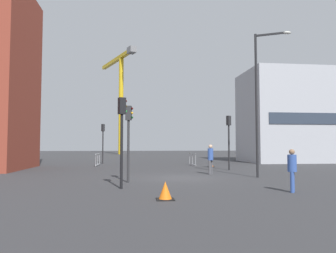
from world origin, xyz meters
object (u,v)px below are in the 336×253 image
object	(u,v)px
streetlamp_tall	(260,92)
pedestrian_waiting	(292,167)
traffic_light_verge	(103,137)
traffic_cone_by_barrier	(211,164)
pedestrian_walking	(211,157)
traffic_light_crosswalk	(122,127)
traffic_light_far	(229,133)
traffic_cone_orange	(165,191)
construction_crane	(120,86)
traffic_light_island	(129,131)

from	to	relation	value
streetlamp_tall	pedestrian_waiting	bearing A→B (deg)	-101.23
traffic_light_verge	traffic_cone_by_barrier	size ratio (longest dim) A/B	7.26
pedestrian_walking	traffic_cone_by_barrier	bearing A→B (deg)	75.54
traffic_light_crosswalk	traffic_cone_by_barrier	size ratio (longest dim) A/B	7.21
traffic_light_crosswalk	traffic_light_verge	size ratio (longest dim) A/B	0.99
streetlamp_tall	traffic_light_verge	bearing A→B (deg)	124.81
traffic_light_verge	traffic_light_far	xyz separation A→B (m)	(9.79, -8.96, 0.06)
streetlamp_tall	traffic_cone_orange	xyz separation A→B (m)	(-6.12, -6.52, -4.50)
traffic_light_far	traffic_cone_by_barrier	size ratio (longest dim) A/B	7.46
streetlamp_tall	traffic_light_verge	size ratio (longest dim) A/B	2.13
streetlamp_tall	traffic_cone_by_barrier	bearing A→B (deg)	94.59
traffic_light_verge	pedestrian_waiting	bearing A→B (deg)	-65.83
traffic_light_crosswalk	construction_crane	bearing A→B (deg)	91.98
traffic_light_far	traffic_cone_orange	xyz separation A→B (m)	(-5.94, -11.89, -2.37)
construction_crane	traffic_light_far	distance (m)	42.24
pedestrian_waiting	pedestrian_walking	bearing A→B (deg)	99.35
pedestrian_waiting	traffic_cone_by_barrier	distance (m)	14.14
construction_crane	traffic_light_verge	size ratio (longest dim) A/B	5.10
traffic_light_island	traffic_light_far	world-z (taller)	traffic_light_far
traffic_light_crosswalk	traffic_cone_orange	xyz separation A→B (m)	(1.53, -2.85, -2.29)
construction_crane	pedestrian_waiting	bearing A→B (deg)	-80.75
streetlamp_tall	pedestrian_walking	size ratio (longest dim) A/B	4.44
traffic_light_far	pedestrian_waiting	distance (m)	11.00
traffic_light_crosswalk	traffic_light_verge	world-z (taller)	traffic_light_verge
traffic_cone_by_barrier	traffic_light_verge	bearing A→B (deg)	148.53
traffic_light_verge	pedestrian_waiting	world-z (taller)	traffic_light_verge
traffic_cone_by_barrier	traffic_cone_orange	bearing A→B (deg)	-109.67
traffic_light_crosswalk	traffic_cone_orange	size ratio (longest dim) A/B	6.30
construction_crane	traffic_light_verge	distance (m)	32.68
traffic_light_far	traffic_cone_orange	bearing A→B (deg)	-116.55
pedestrian_waiting	traffic_cone_by_barrier	world-z (taller)	pedestrian_waiting
streetlamp_tall	pedestrian_waiting	xyz separation A→B (m)	(-1.08, -5.46, -3.82)
pedestrian_walking	traffic_light_far	bearing A→B (deg)	55.26
construction_crane	traffic_cone_by_barrier	xyz separation A→B (m)	(8.64, -36.58, -12.95)
construction_crane	pedestrian_waiting	xyz separation A→B (m)	(8.26, -50.70, -12.23)
construction_crane	traffic_light_island	world-z (taller)	construction_crane
traffic_light_crosswalk	traffic_cone_by_barrier	bearing A→B (deg)	60.57
streetlamp_tall	traffic_cone_orange	bearing A→B (deg)	-133.21
streetlamp_tall	traffic_light_far	size ratio (longest dim) A/B	2.07
traffic_light_far	pedestrian_walking	xyz separation A→B (m)	(-2.17, -3.13, -1.57)
traffic_light_island	traffic_light_verge	distance (m)	16.06
traffic_light_verge	pedestrian_walking	distance (m)	14.37
traffic_light_crosswalk	traffic_light_island	size ratio (longest dim) A/B	1.02
construction_crane	traffic_cone_by_barrier	distance (m)	39.76
streetlamp_tall	traffic_cone_orange	size ratio (longest dim) A/B	13.50
traffic_light_island	traffic_light_verge	bearing A→B (deg)	99.25
traffic_light_far	traffic_cone_by_barrier	world-z (taller)	traffic_light_far
traffic_light_island	pedestrian_waiting	bearing A→B (deg)	-32.00
construction_crane	traffic_light_crosswalk	xyz separation A→B (m)	(1.69, -48.91, -10.62)
construction_crane	pedestrian_waiting	world-z (taller)	construction_crane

